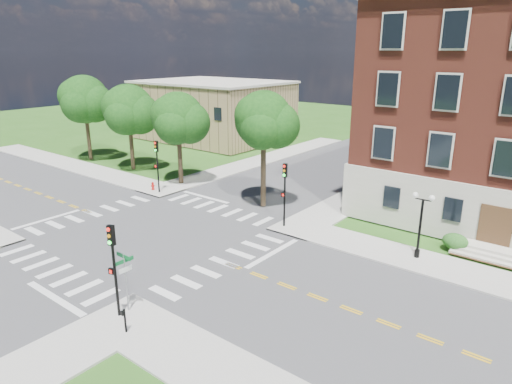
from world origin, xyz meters
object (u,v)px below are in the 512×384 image
Objects in this scene: traffic_signal_ne at (285,187)px; traffic_signal_se at (113,259)px; fire_hydrant at (153,186)px; twin_lamp_west at (421,222)px; push_button_post at (125,319)px; street_sign_pole at (125,271)px; traffic_signal_nw at (157,160)px.

traffic_signal_se is at bearing -88.20° from traffic_signal_ne.
twin_lamp_west is at bearing 2.17° from fire_hydrant.
push_button_post is (1.44, -0.66, -2.39)m from traffic_signal_se.
street_sign_pole is 4.13× the size of fire_hydrant.
traffic_signal_nw reaches higher than street_sign_pole.
traffic_signal_nw is 22.27m from push_button_post.
twin_lamp_west is (9.72, 0.86, -0.66)m from traffic_signal_ne.
traffic_signal_ne is 14.42m from street_sign_pole.
traffic_signal_se reaches higher than fire_hydrant.
push_button_post is at bearing -115.35° from twin_lamp_west.
twin_lamp_west is at bearing 2.55° from traffic_signal_nw.
fire_hydrant is at bearing -177.83° from twin_lamp_west.
twin_lamp_west is 17.83m from street_sign_pole.
traffic_signal_se is at bearing -43.91° from fire_hydrant.
traffic_signal_nw is (-13.98, -0.20, 0.00)m from traffic_signal_ne.
twin_lamp_west is at bearing 5.04° from traffic_signal_ne.
traffic_signal_nw is 1.13× the size of twin_lamp_west.
twin_lamp_west reaches higher than fire_hydrant.
street_sign_pole reaches higher than fire_hydrant.
street_sign_pole is 21.15m from fire_hydrant.
traffic_signal_se reaches higher than twin_lamp_west.
twin_lamp_west is (9.25, 15.82, -0.66)m from traffic_signal_se.
twin_lamp_west is (23.70, 1.06, -0.66)m from traffic_signal_nw.
traffic_signal_ne is at bearing 0.30° from fire_hydrant.
traffic_signal_ne is at bearing 91.80° from traffic_signal_se.
fire_hydrant is at bearing 173.32° from traffic_signal_nw.
traffic_signal_ne is at bearing 96.96° from push_button_post.
push_button_post is 22.96m from fire_hydrant.
traffic_signal_se is 14.97m from traffic_signal_ne.
twin_lamp_west reaches higher than push_button_post.
traffic_signal_nw is 23.73m from twin_lamp_west.
traffic_signal_se is 1.55× the size of street_sign_pole.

